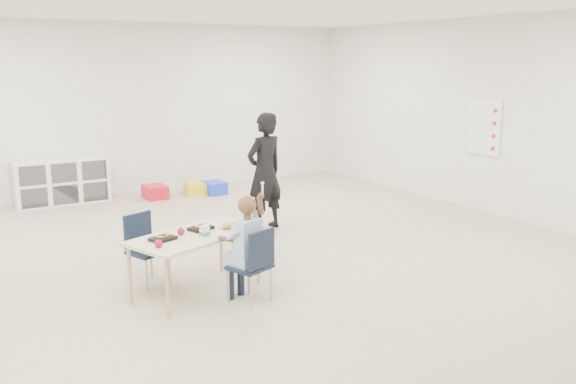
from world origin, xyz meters
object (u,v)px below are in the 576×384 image
cubby_shelf (62,182)px  chair_near (249,265)px  child (249,244)px  table (197,263)px  adult (265,172)px

cubby_shelf → chair_near: bearing=-82.5°
child → chair_near: bearing=0.0°
table → cubby_shelf: (-0.33, 4.55, 0.05)m
table → adult: (1.67, 1.66, 0.47)m
table → cubby_shelf: cubby_shelf is taller
table → adult: adult is taller
table → child: (0.33, -0.46, 0.26)m
table → adult: bearing=25.0°
child → adult: adult is taller
chair_near → child: size_ratio=0.63×
chair_near → cubby_shelf: (-0.66, 5.01, -0.00)m
chair_near → child: child is taller
table → adult: 2.40m
child → adult: bearing=37.8°
child → cubby_shelf: child is taller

